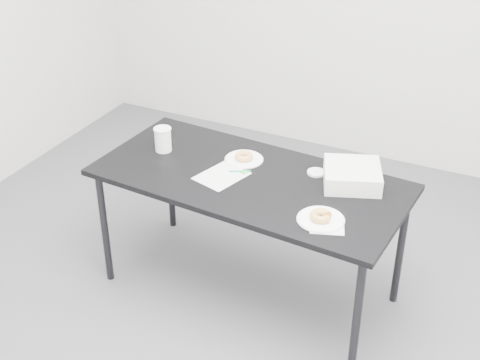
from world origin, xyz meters
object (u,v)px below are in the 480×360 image
at_px(table, 250,187).
at_px(plate_near, 321,219).
at_px(plate_far, 244,159).
at_px(donut_far, 244,156).
at_px(donut_near, 321,216).
at_px(coffee_cup, 163,139).
at_px(bakery_box, 352,175).
at_px(pen, 240,171).
at_px(scorecard, 222,176).

distance_m(table, plate_near, 0.50).
height_order(plate_far, donut_far, donut_far).
relative_size(plate_near, donut_far, 2.28).
relative_size(table, donut_near, 15.87).
relative_size(table, coffee_cup, 12.20).
xyz_separation_m(table, plate_far, (-0.10, 0.15, 0.06)).
relative_size(table, bakery_box, 5.94).
bearing_deg(donut_far, plate_near, -33.24).
bearing_deg(donut_near, donut_far, 146.76).
distance_m(pen, bakery_box, 0.56).
distance_m(scorecard, coffee_cup, 0.43).
xyz_separation_m(donut_near, bakery_box, (0.03, 0.38, 0.02)).
xyz_separation_m(scorecard, pen, (0.07, 0.08, 0.00)).
xyz_separation_m(coffee_cup, bakery_box, (1.02, 0.10, -0.02)).
distance_m(plate_far, coffee_cup, 0.45).
relative_size(donut_far, bakery_box, 0.35).
bearing_deg(bakery_box, donut_far, 160.76).
xyz_separation_m(scorecard, coffee_cup, (-0.41, 0.11, 0.07)).
relative_size(table, scorecard, 6.60).
height_order(table, pen, pen).
height_order(table, scorecard, scorecard).
distance_m(pen, plate_near, 0.57).
bearing_deg(pen, table, -47.29).
height_order(plate_far, bakery_box, bakery_box).
height_order(donut_near, bakery_box, bakery_box).
relative_size(scorecard, bakery_box, 0.90).
height_order(scorecard, donut_far, donut_far).
bearing_deg(plate_near, donut_near, 0.00).
bearing_deg(donut_far, donut_near, -33.24).
height_order(pen, donut_near, donut_near).
bearing_deg(table, coffee_cup, 177.77).
xyz_separation_m(pen, donut_near, (0.52, -0.24, 0.02)).
height_order(donut_far, coffee_cup, coffee_cup).
xyz_separation_m(donut_far, coffee_cup, (-0.44, -0.09, 0.05)).
xyz_separation_m(scorecard, plate_near, (0.59, -0.16, 0.00)).
height_order(scorecard, donut_near, donut_near).
relative_size(plate_far, coffee_cup, 1.53).
distance_m(plate_near, coffee_cup, 1.03).
bearing_deg(plate_near, pen, 155.41).
bearing_deg(plate_near, coffee_cup, 164.58).
xyz_separation_m(table, plate_near, (0.45, -0.21, 0.06)).
relative_size(scorecard, coffee_cup, 1.85).
bearing_deg(scorecard, plate_far, 98.28).
height_order(donut_near, donut_far, donut_near).
height_order(table, donut_far, donut_far).
distance_m(plate_far, donut_far, 0.02).
height_order(plate_near, coffee_cup, coffee_cup).
relative_size(pen, plate_near, 0.52).
bearing_deg(donut_near, table, 154.84).
bearing_deg(table, plate_far, 128.63).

